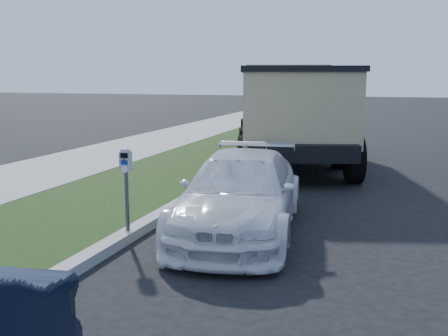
% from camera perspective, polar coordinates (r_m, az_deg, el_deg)
% --- Properties ---
extents(ground, '(120.00, 120.00, 0.00)m').
position_cam_1_polar(ground, '(7.31, 8.15, -9.64)').
color(ground, black).
rests_on(ground, ground).
extents(streetside, '(6.12, 50.00, 0.15)m').
position_cam_1_polar(streetside, '(11.31, -18.85, -2.69)').
color(streetside, gray).
rests_on(streetside, ground).
extents(parking_meter, '(0.19, 0.14, 1.28)m').
position_cam_1_polar(parking_meter, '(7.84, -10.62, -0.43)').
color(parking_meter, '#3F4247').
rests_on(parking_meter, ground).
extents(white_wagon, '(2.26, 4.44, 1.24)m').
position_cam_1_polar(white_wagon, '(8.28, 1.94, -2.76)').
color(white_wagon, white).
rests_on(white_wagon, ground).
extents(dump_truck, '(4.43, 7.54, 2.79)m').
position_cam_1_polar(dump_truck, '(15.00, 7.26, 6.54)').
color(dump_truck, black).
rests_on(dump_truck, ground).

